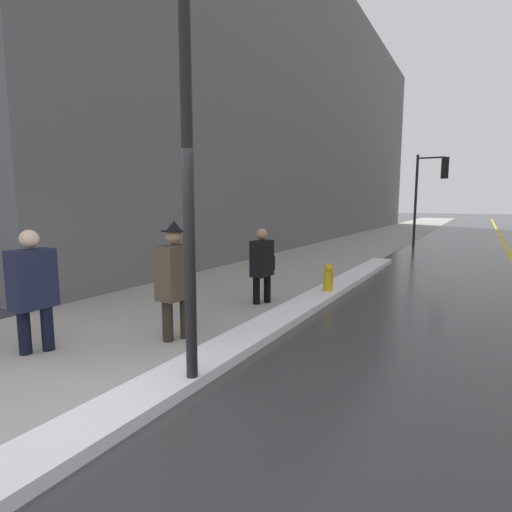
# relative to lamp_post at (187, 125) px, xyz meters

# --- Properties ---
(ground_plane) EXTENTS (160.00, 160.00, 0.00)m
(ground_plane) POSITION_rel_lamp_post_xyz_m (-0.39, -1.21, -2.73)
(ground_plane) COLOR #38383A
(sidewalk_slab) EXTENTS (4.00, 80.00, 0.01)m
(sidewalk_slab) POSITION_rel_lamp_post_xyz_m (-2.39, 13.79, -2.72)
(sidewalk_slab) COLOR #9E9B93
(sidewalk_slab) RESTS_ON ground
(road_centre_stripe) EXTENTS (0.16, 80.00, 0.00)m
(road_centre_stripe) POSITION_rel_lamp_post_xyz_m (3.61, 13.79, -2.72)
(road_centre_stripe) COLOR gold
(road_centre_stripe) RESTS_ON ground
(snow_bank_curb) EXTENTS (0.60, 12.42, 0.13)m
(snow_bank_curb) POSITION_rel_lamp_post_xyz_m (-0.21, 4.13, -2.66)
(snow_bank_curb) COLOR white
(snow_bank_curb) RESTS_ON ground
(building_facade_left) EXTENTS (6.00, 36.00, 13.33)m
(building_facade_left) POSITION_rel_lamp_post_xyz_m (-7.39, 18.79, 3.94)
(building_facade_left) COLOR slate
(building_facade_left) RESTS_ON ground
(lamp_post) EXTENTS (0.28, 0.28, 4.51)m
(lamp_post) POSITION_rel_lamp_post_xyz_m (0.00, 0.00, 0.00)
(lamp_post) COLOR black
(lamp_post) RESTS_ON ground
(traffic_light_near) EXTENTS (1.31, 0.36, 4.05)m
(traffic_light_near) POSITION_rel_lamp_post_xyz_m (0.63, 15.91, 0.21)
(traffic_light_near) COLOR black
(traffic_light_near) RESTS_ON ground
(pedestrian_in_glasses) EXTENTS (0.32, 0.54, 1.63)m
(pedestrian_in_glasses) POSITION_rel_lamp_post_xyz_m (-2.41, -0.21, -1.82)
(pedestrian_in_glasses) COLOR black
(pedestrian_in_glasses) RESTS_ON ground
(pedestrian_nearside) EXTENTS (0.37, 0.54, 1.72)m
(pedestrian_nearside) POSITION_rel_lamp_post_xyz_m (-1.14, 1.08, -1.78)
(pedestrian_nearside) COLOR #2A241B
(pedestrian_nearside) RESTS_ON ground
(pedestrian_with_shoulder_bag) EXTENTS (0.29, 0.69, 1.48)m
(pedestrian_with_shoulder_bag) POSITION_rel_lamp_post_xyz_m (-1.07, 3.53, -1.91)
(pedestrian_with_shoulder_bag) COLOR black
(pedestrian_with_shoulder_bag) RESTS_ON ground
(fire_hydrant) EXTENTS (0.20, 0.20, 0.70)m
(fire_hydrant) POSITION_rel_lamp_post_xyz_m (-0.14, 4.73, -2.38)
(fire_hydrant) COLOR gold
(fire_hydrant) RESTS_ON ground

